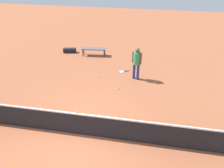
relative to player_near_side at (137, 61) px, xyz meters
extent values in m
plane|color=#9E5638|center=(1.71, 4.25, -1.01)|extent=(40.00, 40.00, 0.00)
cube|color=black|center=(1.71, 4.25, -0.55)|extent=(10.00, 0.02, 0.91)
cube|color=white|center=(1.71, 4.25, -0.07)|extent=(10.00, 0.04, 0.06)
cylinder|color=navy|center=(-0.10, 0.04, -0.58)|extent=(0.18, 0.18, 0.85)
cylinder|color=navy|center=(0.10, -0.04, -0.58)|extent=(0.18, 0.18, 0.85)
cylinder|color=#339959|center=(0.00, 0.00, 0.15)|extent=(0.44, 0.44, 0.62)
cylinder|color=brown|center=(-0.20, 0.08, 0.17)|extent=(0.12, 0.12, 0.58)
cylinder|color=brown|center=(0.20, -0.08, 0.17)|extent=(0.12, 0.12, 0.58)
sphere|color=brown|center=(0.00, 0.00, 0.58)|extent=(0.30, 0.30, 0.23)
torus|color=blue|center=(0.80, -0.60, -1.00)|extent=(0.41, 0.41, 0.02)
cylinder|color=silver|center=(0.80, -0.60, -1.00)|extent=(0.35, 0.35, 0.00)
cylinder|color=black|center=(0.54, -0.70, -0.99)|extent=(0.27, 0.13, 0.03)
sphere|color=#C6E033|center=(0.73, 1.12, -0.98)|extent=(0.07, 0.07, 0.07)
sphere|color=#C6E033|center=(1.86, 0.10, -0.98)|extent=(0.07, 0.07, 0.07)
sphere|color=#C6E033|center=(0.12, -1.13, -0.98)|extent=(0.07, 0.07, 0.07)
sphere|color=#C6E033|center=(-1.01, 0.30, -0.98)|extent=(0.07, 0.07, 0.07)
sphere|color=#C6E033|center=(2.15, 3.12, -0.98)|extent=(0.07, 0.07, 0.07)
cube|color=#595960|center=(2.83, -2.42, -0.56)|extent=(1.53, 0.53, 0.06)
cylinder|color=#333338|center=(2.17, -2.63, -0.80)|extent=(0.07, 0.07, 0.42)
cylinder|color=#333338|center=(3.51, -2.51, -0.80)|extent=(0.07, 0.07, 0.42)
cylinder|color=#333338|center=(2.15, -2.33, -0.80)|extent=(0.07, 0.07, 0.42)
cylinder|color=#333338|center=(3.48, -2.21, -0.80)|extent=(0.07, 0.07, 0.42)
cube|color=black|center=(4.49, -2.59, -0.87)|extent=(0.84, 0.42, 0.28)
cylinder|color=black|center=(4.14, -2.66, -0.87)|extent=(0.15, 0.28, 0.27)
camera|label=1|loc=(-0.43, 9.35, 4.54)|focal=33.48mm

